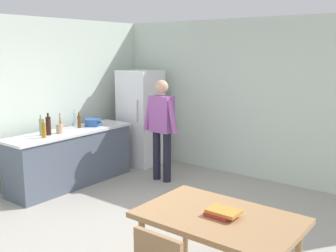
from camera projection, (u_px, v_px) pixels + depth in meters
ground_plane at (128, 236)px, 4.66m from camera, size 14.00×14.00×0.00m
wall_back at (246, 99)px, 6.74m from camera, size 6.40×0.12×2.70m
wall_left at (13, 104)px, 6.12m from camera, size 0.12×5.60×2.70m
kitchen_counter at (71, 158)px, 6.40m from camera, size 0.64×2.20×0.90m
refrigerator at (141, 118)px, 7.50m from camera, size 0.70×0.67×1.80m
person at (162, 124)px, 6.48m from camera, size 0.70×0.22×1.70m
dining_table at (219, 223)px, 3.46m from camera, size 1.40×0.90×0.75m
cooking_pot at (93, 122)px, 6.71m from camera, size 0.40×0.28×0.12m
utensil_jar at (60, 128)px, 6.11m from camera, size 0.11×0.11×0.32m
bottle_wine_dark at (48, 126)px, 5.97m from camera, size 0.08×0.08×0.34m
bottle_oil_amber at (44, 130)px, 5.79m from camera, size 0.06×0.06×0.28m
bottle_vinegar_tall at (41, 127)px, 5.93m from camera, size 0.06×0.06×0.32m
bottle_beer_brown at (79, 122)px, 6.53m from camera, size 0.06×0.06×0.26m
bottle_water_clear at (75, 119)px, 6.64m from camera, size 0.07×0.07×0.30m
book_stack at (222, 213)px, 3.42m from camera, size 0.28×0.20×0.06m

